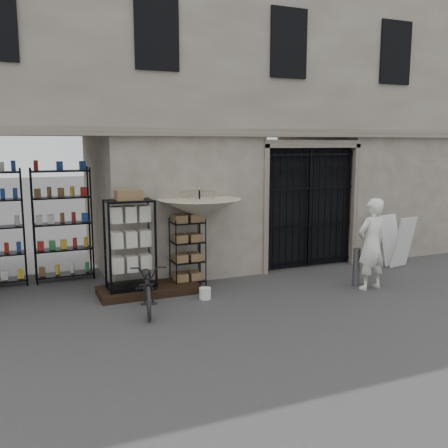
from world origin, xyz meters
name	(u,v)px	position (x,y,z in m)	size (l,w,h in m)	color
ground	(290,301)	(0.00, 0.00, 0.00)	(80.00, 80.00, 0.00)	black
main_building	(213,84)	(0.00, 4.00, 4.50)	(14.00, 4.00, 9.00)	#9E9686
shop_recess	(31,218)	(-4.50, 2.80, 1.50)	(3.00, 1.70, 3.00)	black
shop_shelving	(29,227)	(-4.55, 3.30, 1.25)	(2.70, 0.50, 2.50)	black
iron_gate	(306,206)	(1.75, 2.28, 1.50)	(2.50, 0.21, 3.00)	black
step_platform	(149,290)	(-2.40, 1.55, 0.07)	(2.00, 0.90, 0.15)	black
display_cabinet	(130,249)	(-2.76, 1.53, 0.95)	(1.01, 0.77, 1.93)	black
wire_rack	(188,254)	(-1.51, 1.69, 0.72)	(0.73, 0.59, 1.47)	black
market_umbrella	(199,203)	(-1.25, 1.64, 1.78)	(1.99, 2.01, 2.48)	black
white_bucket	(205,293)	(-1.47, 0.77, 0.11)	(0.23, 0.23, 0.22)	white
bicycle	(149,310)	(-2.66, 0.57, 0.00)	(0.62, 0.93, 1.77)	black
steel_bollard	(356,267)	(1.83, 0.36, 0.41)	(0.15, 0.15, 0.81)	slate
shopkeeper	(369,289)	(1.95, 0.06, 0.00)	(0.70, 1.91, 0.46)	white
easel_sign	(397,241)	(3.79, 1.34, 0.64)	(0.70, 0.77, 1.24)	silver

